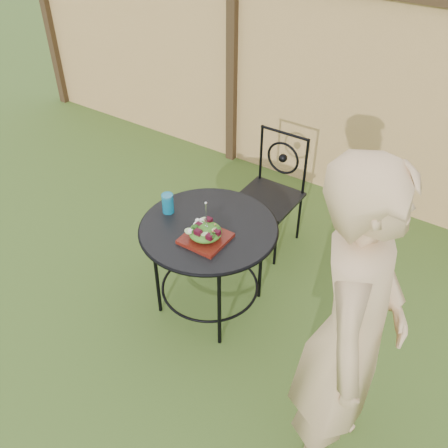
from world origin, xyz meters
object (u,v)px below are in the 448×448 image
Objects in this scene: patio_table at (209,243)px; patio_chair at (272,190)px; salad_plate at (206,238)px; diner at (351,336)px.

patio_table is 0.90m from patio_chair.
salad_plate reaches higher than patio_table.
salad_plate is at bearing -85.32° from patio_chair.
patio_chair is 1.05m from salad_plate.
patio_table is 3.42× the size of salad_plate.
diner is 6.98× the size of salad_plate.
diner reaches higher than patio_chair.
patio_table is 0.49× the size of diner.
diner reaches higher than salad_plate.
diner reaches higher than patio_table.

